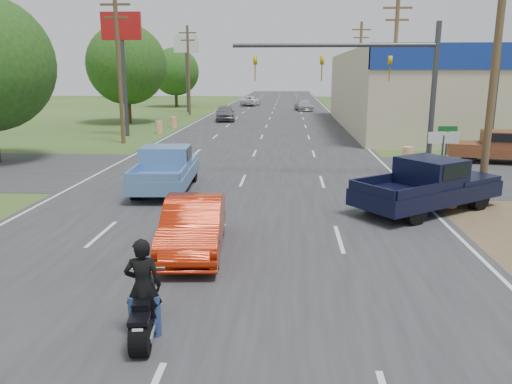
# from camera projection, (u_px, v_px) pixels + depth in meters

# --- Properties ---
(main_road) EXTENTS (15.00, 180.00, 0.02)m
(main_road) POSITION_uv_depth(u_px,v_px,m) (266.00, 126.00, 46.05)
(main_road) COLOR #2D2D30
(main_road) RESTS_ON ground
(cross_road) EXTENTS (120.00, 10.00, 0.02)m
(cross_road) POSITION_uv_depth(u_px,v_px,m) (246.00, 172.00, 24.70)
(cross_road) COLOR #2D2D30
(cross_road) RESTS_ON ground
(utility_pole_1) EXTENTS (2.00, 0.28, 10.00)m
(utility_pole_1) POSITION_uv_depth(u_px,v_px,m) (496.00, 58.00, 18.01)
(utility_pole_1) COLOR #4C3823
(utility_pole_1) RESTS_ON ground
(utility_pole_2) EXTENTS (2.00, 0.28, 10.00)m
(utility_pole_2) POSITION_uv_depth(u_px,v_px,m) (394.00, 65.00, 35.47)
(utility_pole_2) COLOR #4C3823
(utility_pole_2) RESTS_ON ground
(utility_pole_3) EXTENTS (2.00, 0.28, 10.00)m
(utility_pole_3) POSITION_uv_depth(u_px,v_px,m) (360.00, 68.00, 52.94)
(utility_pole_3) COLOR #4C3823
(utility_pole_3) RESTS_ON ground
(utility_pole_5) EXTENTS (2.00, 0.28, 10.00)m
(utility_pole_5) POSITION_uv_depth(u_px,v_px,m) (119.00, 65.00, 33.77)
(utility_pole_5) COLOR #4C3823
(utility_pole_5) RESTS_ON ground
(utility_pole_6) EXTENTS (2.00, 0.28, 10.00)m
(utility_pole_6) POSITION_uv_depth(u_px,v_px,m) (188.00, 68.00, 57.06)
(utility_pole_6) COLOR #4C3823
(utility_pole_6) RESTS_ON ground
(tree_1) EXTENTS (7.56, 7.56, 9.36)m
(tree_1) POSITION_uv_depth(u_px,v_px,m) (126.00, 65.00, 47.55)
(tree_1) COLOR #422D19
(tree_1) RESTS_ON ground
(tree_2) EXTENTS (6.72, 6.72, 8.32)m
(tree_2) POSITION_uv_depth(u_px,v_px,m) (175.00, 72.00, 71.03)
(tree_2) COLOR #422D19
(tree_2) RESTS_ON ground
(tree_5) EXTENTS (7.98, 7.98, 9.88)m
(tree_5) POSITION_uv_depth(u_px,v_px,m) (435.00, 67.00, 96.15)
(tree_5) COLOR #422D19
(tree_5) RESTS_ON ground
(tree_6) EXTENTS (8.82, 8.82, 10.92)m
(tree_6) POSITION_uv_depth(u_px,v_px,m) (129.00, 64.00, 99.81)
(tree_6) COLOR #422D19
(tree_6) RESTS_ON ground
(barrel_0) EXTENTS (0.56, 0.56, 1.00)m
(barrel_0) POSITION_uv_depth(u_px,v_px,m) (450.00, 194.00, 18.25)
(barrel_0) COLOR orange
(barrel_0) RESTS_ON ground
(barrel_1) EXTENTS (0.56, 0.56, 1.00)m
(barrel_1) POSITION_uv_depth(u_px,v_px,m) (408.00, 156.00, 26.48)
(barrel_1) COLOR orange
(barrel_1) RESTS_ON ground
(barrel_2) EXTENTS (0.56, 0.56, 1.00)m
(barrel_2) POSITION_uv_depth(u_px,v_px,m) (159.00, 127.00, 40.65)
(barrel_2) COLOR orange
(barrel_2) RESTS_ON ground
(barrel_3) EXTENTS (0.56, 0.56, 1.00)m
(barrel_3) POSITION_uv_depth(u_px,v_px,m) (174.00, 122.00, 44.51)
(barrel_3) COLOR orange
(barrel_3) RESTS_ON ground
(pole_sign_left_near) EXTENTS (3.00, 0.35, 9.20)m
(pole_sign_left_near) POSITION_uv_depth(u_px,v_px,m) (122.00, 40.00, 37.28)
(pole_sign_left_near) COLOR #3F3F44
(pole_sign_left_near) RESTS_ON ground
(pole_sign_left_far) EXTENTS (3.00, 0.35, 9.20)m
(pole_sign_left_far) POSITION_uv_depth(u_px,v_px,m) (186.00, 53.00, 60.57)
(pole_sign_left_far) COLOR #3F3F44
(pole_sign_left_far) RESTS_ON ground
(lane_sign) EXTENTS (1.20, 0.08, 2.52)m
(lane_sign) POSITION_uv_depth(u_px,v_px,m) (443.00, 148.00, 19.86)
(lane_sign) COLOR #3F3F44
(lane_sign) RESTS_ON ground
(street_name_sign) EXTENTS (0.80, 0.08, 2.61)m
(street_name_sign) POSITION_uv_depth(u_px,v_px,m) (446.00, 150.00, 21.34)
(street_name_sign) COLOR #3F3F44
(street_name_sign) RESTS_ON ground
(signal_mast) EXTENTS (9.12, 0.40, 7.00)m
(signal_mast) POSITION_uv_depth(u_px,v_px,m) (374.00, 73.00, 22.24)
(signal_mast) COLOR #3F3F44
(signal_mast) RESTS_ON ground
(red_convertible) EXTENTS (1.92, 4.58, 1.47)m
(red_convertible) POSITION_uv_depth(u_px,v_px,m) (194.00, 226.00, 13.62)
(red_convertible) COLOR #AB1F07
(red_convertible) RESTS_ON ground
(motorcycle) EXTENTS (0.74, 2.17, 1.10)m
(motorcycle) POSITION_uv_depth(u_px,v_px,m) (144.00, 314.00, 9.17)
(motorcycle) COLOR black
(motorcycle) RESTS_ON ground
(rider) EXTENTS (0.73, 0.53, 1.83)m
(rider) POSITION_uv_depth(u_px,v_px,m) (143.00, 291.00, 9.12)
(rider) COLOR black
(rider) RESTS_ON ground
(blue_pickup) EXTENTS (2.46, 5.66, 1.84)m
(blue_pickup) POSITION_uv_depth(u_px,v_px,m) (166.00, 168.00, 20.92)
(blue_pickup) COLOR black
(blue_pickup) RESTS_ON ground
(navy_pickup) EXTENTS (5.89, 5.16, 1.89)m
(navy_pickup) POSITION_uv_depth(u_px,v_px,m) (430.00, 184.00, 17.71)
(navy_pickup) COLOR black
(navy_pickup) RESTS_ON ground
(brown_pickup) EXTENTS (5.59, 3.12, 1.75)m
(brown_pickup) POSITION_uv_depth(u_px,v_px,m) (497.00, 147.00, 27.22)
(brown_pickup) COLOR black
(brown_pickup) RESTS_ON ground
(distant_car_grey) EXTENTS (2.42, 4.83, 1.58)m
(distant_car_grey) POSITION_uv_depth(u_px,v_px,m) (225.00, 113.00, 50.93)
(distant_car_grey) COLOR slate
(distant_car_grey) RESTS_ON ground
(distant_car_silver) EXTENTS (2.62, 5.08, 1.41)m
(distant_car_silver) POSITION_uv_depth(u_px,v_px,m) (304.00, 105.00, 65.00)
(distant_car_silver) COLOR #B1B1B6
(distant_car_silver) RESTS_ON ground
(distant_car_white) EXTENTS (2.85, 5.22, 1.39)m
(distant_car_white) POSITION_uv_depth(u_px,v_px,m) (251.00, 101.00, 74.47)
(distant_car_white) COLOR white
(distant_car_white) RESTS_ON ground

